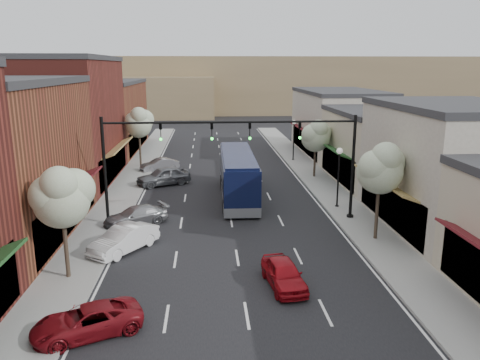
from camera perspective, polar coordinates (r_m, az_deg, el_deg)
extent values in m
plane|color=black|center=(23.65, -0.01, -11.36)|extent=(160.00, 160.00, 0.00)
cube|color=gray|center=(41.66, -13.47, -0.50)|extent=(2.80, 73.00, 0.15)
cube|color=gray|center=(42.27, 9.60, -0.10)|extent=(2.80, 73.00, 0.15)
cube|color=gray|center=(41.45, -11.56, -0.46)|extent=(0.25, 73.00, 0.17)
cube|color=gray|center=(41.97, 7.75, -0.14)|extent=(0.25, 73.00, 0.17)
cube|color=black|center=(29.89, -20.62, -3.56)|extent=(0.60, 11.90, 2.60)
cube|color=#501217|center=(29.28, -19.37, -0.76)|extent=(1.07, 9.80, 0.49)
cube|color=maroon|center=(43.56, -21.26, 6.49)|extent=(9.00, 14.00, 10.50)
cube|color=#2D2D30|center=(43.30, -21.90, 13.65)|extent=(9.20, 14.10, 0.40)
cube|color=black|center=(43.08, -15.50, 1.92)|extent=(0.60, 11.90, 2.60)
cube|color=#9C8346|center=(42.66, -14.57, 3.92)|extent=(1.07, 9.80, 0.49)
cube|color=brown|center=(59.08, -16.70, 7.28)|extent=(9.00, 18.00, 8.00)
cube|color=#2D2D30|center=(58.80, -16.98, 11.34)|extent=(9.20, 18.10, 0.40)
cube|color=black|center=(58.62, -12.51, 5.11)|extent=(0.60, 15.30, 2.60)
cube|color=#1B451C|center=(58.31, -11.81, 6.59)|extent=(1.07, 12.60, 0.49)
cube|color=#BDB3A2|center=(31.99, 24.63, 1.14)|extent=(8.00, 12.00, 7.50)
cube|color=#2D2D30|center=(31.45, 25.35, 8.17)|extent=(8.20, 12.10, 0.40)
cube|color=black|center=(30.90, 18.20, -2.81)|extent=(0.60, 10.20, 2.60)
cube|color=#9C8346|center=(30.24, 17.00, -0.14)|extent=(1.07, 8.40, 0.49)
cube|color=#B5A88F|center=(42.83, 16.97, 3.67)|extent=(8.00, 12.00, 6.00)
cube|color=#2D2D30|center=(42.42, 17.27, 7.92)|extent=(8.20, 12.10, 0.40)
cube|color=black|center=(41.90, 12.11, 1.80)|extent=(0.60, 10.20, 2.60)
cube|color=#1B451C|center=(41.41, 11.14, 3.82)|extent=(1.07, 8.40, 0.49)
cube|color=#BDB3A2|center=(55.91, 11.93, 6.71)|extent=(8.00, 16.00, 7.00)
cube|color=#2D2D30|center=(55.60, 12.12, 10.49)|extent=(8.20, 16.10, 0.40)
cube|color=black|center=(55.27, 8.13, 4.80)|extent=(0.60, 13.60, 2.60)
cube|color=#501217|center=(54.89, 7.36, 6.34)|extent=(1.07, 11.20, 0.49)
cube|color=#7A6647|center=(111.45, -3.38, 11.61)|extent=(120.00, 30.00, 12.00)
cube|color=#7A6647|center=(102.28, -17.61, 9.69)|extent=(50.00, 20.00, 8.00)
cylinder|color=black|center=(32.41, 13.24, -4.40)|extent=(0.44, 0.44, 0.30)
cylinder|color=black|center=(31.56, 13.57, 1.39)|extent=(0.20, 0.20, 7.00)
cylinder|color=black|center=(30.08, 6.57, 7.08)|extent=(8.00, 0.14, 0.14)
imported|color=black|center=(30.23, 7.28, 5.95)|extent=(0.18, 0.46, 1.10)
sphere|color=#19E533|center=(30.17, 7.30, 5.13)|extent=(0.18, 0.18, 0.18)
imported|color=black|center=(29.77, 1.20, 5.94)|extent=(0.18, 0.46, 1.10)
sphere|color=#19E533|center=(29.71, 1.22, 5.10)|extent=(0.18, 0.18, 0.18)
cylinder|color=black|center=(31.65, -15.74, -5.00)|extent=(0.44, 0.44, 0.30)
cylinder|color=black|center=(30.77, -16.15, 0.92)|extent=(0.20, 0.20, 7.00)
cylinder|color=black|center=(29.67, -8.92, 6.92)|extent=(8.00, 0.14, 0.14)
imported|color=black|center=(29.78, -9.65, 5.75)|extent=(0.18, 0.46, 1.10)
sphere|color=#19E533|center=(29.72, -9.64, 4.92)|extent=(0.18, 0.18, 0.18)
imported|color=black|center=(29.65, -3.45, 5.88)|extent=(0.18, 0.46, 1.10)
sphere|color=#19E533|center=(29.59, -3.43, 5.05)|extent=(0.18, 0.18, 0.18)
cylinder|color=#47382B|center=(28.40, 16.37, -3.58)|extent=(0.20, 0.20, 3.71)
sphere|color=#9FB087|center=(27.83, 16.68, 0.99)|extent=(2.60, 2.60, 2.60)
sphere|color=#9FB087|center=(28.19, 17.49, 2.06)|extent=(2.00, 2.00, 2.00)
sphere|color=#9FB087|center=(27.34, 16.17, 1.56)|extent=(1.90, 1.90, 1.90)
sphere|color=#9FB087|center=(27.22, 17.38, 2.67)|extent=(1.70, 1.70, 1.70)
cylinder|color=#47382B|center=(43.33, 9.10, 2.41)|extent=(0.20, 0.20, 3.33)
sphere|color=#9FB087|center=(42.98, 9.20, 5.13)|extent=(2.60, 2.60, 2.60)
sphere|color=#9FB087|center=(43.33, 9.78, 5.73)|extent=(2.00, 2.00, 2.00)
sphere|color=#9FB087|center=(42.56, 8.78, 5.48)|extent=(1.90, 1.90, 1.90)
sphere|color=#9FB087|center=(42.41, 9.53, 6.14)|extent=(1.70, 1.70, 1.70)
cylinder|color=#47382B|center=(23.89, -20.47, -7.43)|extent=(0.20, 0.20, 3.52)
sphere|color=#9FB087|center=(23.22, -20.92, -2.35)|extent=(2.60, 2.60, 2.60)
sphere|color=#9FB087|center=(23.25, -19.62, -1.10)|extent=(2.00, 2.00, 2.00)
sphere|color=#9FB087|center=(22.98, -22.15, -1.77)|extent=(1.90, 1.90, 1.90)
sphere|color=#9FB087|center=(22.52, -21.22, -0.54)|extent=(1.70, 1.70, 1.70)
cylinder|color=#47382B|center=(48.53, -12.09, 3.79)|extent=(0.20, 0.20, 3.84)
sphere|color=#9FB087|center=(48.19, -12.23, 6.60)|extent=(2.60, 2.60, 2.60)
sphere|color=#9FB087|center=(48.36, -11.62, 7.23)|extent=(2.00, 2.00, 2.00)
sphere|color=#9FB087|center=(47.91, -12.78, 6.96)|extent=(1.90, 1.90, 1.90)
sphere|color=#9FB087|center=(47.58, -12.25, 7.67)|extent=(1.70, 1.70, 1.70)
cylinder|color=black|center=(34.66, 11.71, -3.23)|extent=(0.28, 0.28, 0.20)
cylinder|color=black|center=(34.16, 11.87, -0.18)|extent=(0.12, 0.12, 4.00)
sphere|color=white|center=(33.71, 12.05, 3.49)|extent=(0.44, 0.44, 0.44)
cylinder|color=black|center=(51.21, 6.48, 2.44)|extent=(0.28, 0.28, 0.20)
cylinder|color=black|center=(50.88, 6.54, 4.54)|extent=(0.12, 0.12, 4.00)
sphere|color=white|center=(50.58, 6.61, 7.02)|extent=(0.44, 0.44, 0.44)
cube|color=black|center=(36.25, -0.28, 0.75)|extent=(2.60, 11.50, 2.90)
cube|color=#595B60|center=(36.58, -0.27, -1.34)|extent=(2.62, 11.52, 0.67)
cube|color=black|center=(36.16, -0.28, 1.36)|extent=(2.65, 10.58, 1.05)
cube|color=black|center=(35.94, -0.28, 3.08)|extent=(2.40, 11.04, 0.24)
cube|color=black|center=(30.59, 0.33, -0.56)|extent=(1.99, 0.10, 1.15)
cylinder|color=black|center=(32.68, -1.85, -3.25)|extent=(0.32, 1.00, 0.99)
cylinder|color=black|center=(32.82, 2.10, -3.18)|extent=(0.32, 1.00, 0.99)
cylinder|color=black|center=(40.06, -2.18, -0.06)|extent=(0.32, 1.00, 0.99)
cylinder|color=black|center=(40.17, 1.04, -0.01)|extent=(0.32, 1.00, 0.99)
cylinder|color=black|center=(38.76, -2.13, -0.53)|extent=(0.32, 1.00, 0.99)
cylinder|color=black|center=(38.88, 1.20, -0.48)|extent=(0.32, 1.00, 0.99)
imported|color=maroon|center=(22.25, 5.35, -11.30)|extent=(1.98, 3.89, 1.27)
imported|color=maroon|center=(19.49, -18.15, -16.04)|extent=(4.54, 3.39, 1.15)
imported|color=white|center=(26.85, -13.97, -7.01)|extent=(3.71, 4.40, 1.42)
imported|color=gray|center=(31.07, -12.59, -4.28)|extent=(4.47, 3.42, 1.21)
imported|color=slate|center=(40.89, -9.31, 0.47)|extent=(4.98, 3.74, 1.58)
imported|color=#98989E|center=(46.57, -9.78, 1.85)|extent=(3.91, 2.84, 1.23)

